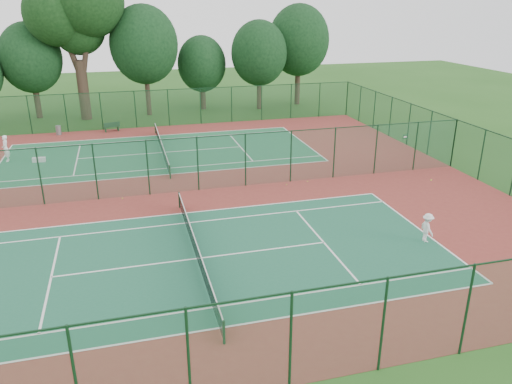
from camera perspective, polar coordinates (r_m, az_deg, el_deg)
ground at (r=31.88m, az=-9.27°, el=-0.02°), size 120.00×120.00×0.00m
red_pad at (r=31.88m, az=-9.27°, el=-0.01°), size 40.00×36.00×0.01m
court_near at (r=23.72m, az=-6.81°, el=-7.58°), size 23.77×10.97×0.01m
court_far at (r=40.38m, az=-10.70°, el=4.45°), size 23.77×10.97×0.01m
fence_north at (r=48.70m, az=-11.79°, el=9.33°), size 40.00×0.09×3.50m
fence_south at (r=15.34m, az=-1.74°, el=-17.57°), size 40.00×0.09×3.50m
fence_east at (r=38.56m, az=21.67°, el=5.22°), size 0.09×36.00×3.50m
fence_divider at (r=31.29m, az=-9.45°, el=2.99°), size 40.00×0.09×3.50m
tennis_net_near at (r=23.48m, az=-6.86°, el=-6.44°), size 0.10×12.90×0.97m
tennis_net_far at (r=40.24m, az=-10.75°, el=5.17°), size 0.10×12.90×0.97m
player_near at (r=26.25m, az=18.98°, el=-3.88°), size 0.59×0.99×1.50m
player_far at (r=41.66m, az=-26.70°, el=4.47°), size 0.58×0.79×1.97m
trash_bin at (r=48.38m, az=-21.64°, el=6.58°), size 0.52×0.52×0.83m
bench at (r=47.98m, az=-16.16°, el=7.19°), size 1.50×0.77×0.89m
kit_bag at (r=40.70m, az=-23.56°, el=3.40°), size 0.93×0.41×0.34m
stray_ball_a at (r=32.72m, az=3.53°, el=0.87°), size 0.07×0.07×0.07m
stray_ball_b at (r=33.39m, az=5.90°, el=1.22°), size 0.07×0.07×0.07m
stray_ball_c at (r=31.47m, az=-15.01°, el=-0.69°), size 0.06×0.06×0.06m
big_tree at (r=53.12m, az=-19.98°, el=18.75°), size 9.42×6.89×14.47m
evergreen_row at (r=55.19m, az=-11.60°, el=8.83°), size 39.00×5.00×12.00m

